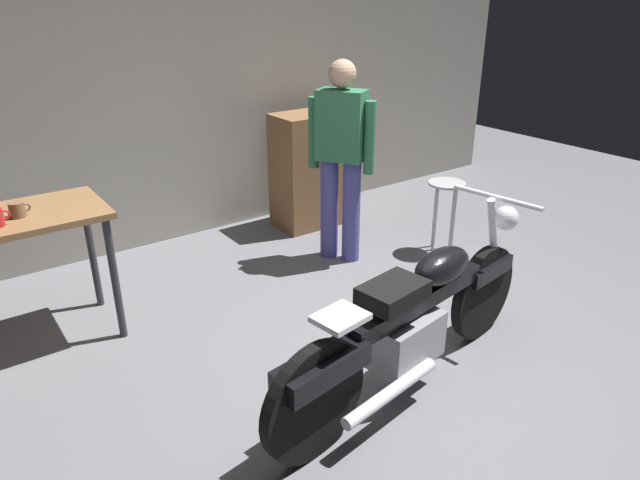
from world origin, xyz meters
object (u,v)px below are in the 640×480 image
at_px(motorcycle, 415,319).
at_px(shop_stool, 446,198).
at_px(wooden_dresser, 315,169).
at_px(mug_brown_stoneware, 17,210).
at_px(person_standing, 341,154).

distance_m(motorcycle, shop_stool, 1.97).
bearing_deg(motorcycle, shop_stool, 29.16).
xyz_separation_m(motorcycle, shop_stool, (1.56, 1.21, 0.05)).
bearing_deg(wooden_dresser, shop_stool, -67.09).
bearing_deg(shop_stool, mug_brown_stoneware, 171.02).
bearing_deg(wooden_dresser, mug_brown_stoneware, -165.06).
bearing_deg(motorcycle, person_standing, 57.18).
bearing_deg(person_standing, motorcycle, 124.27).
bearing_deg(shop_stool, person_standing, 152.71).
relative_size(shop_stool, wooden_dresser, 0.58).
relative_size(person_standing, shop_stool, 2.61).
distance_m(shop_stool, mug_brown_stoneware, 3.28).
distance_m(person_standing, mug_brown_stoneware, 2.39).
distance_m(person_standing, wooden_dresser, 0.94).
bearing_deg(mug_brown_stoneware, motorcycle, -46.10).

